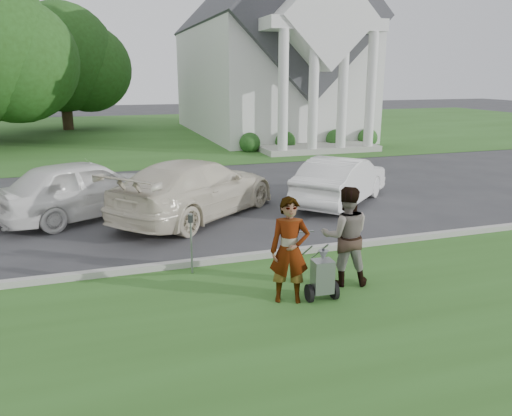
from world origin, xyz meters
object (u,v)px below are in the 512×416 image
striping_cart (322,277)px  car_b (85,188)px  person_left (290,251)px  car_d (341,180)px  person_right (345,237)px  tree_back (62,63)px  car_c (196,188)px  parking_meter_near (191,236)px  church (267,43)px

striping_cart → car_b: (-4.04, 7.05, 0.39)m
person_left → car_d: 7.36m
person_left → person_right: (1.30, 0.40, 0.01)m
car_b → tree_back: bearing=-23.7°
striping_cart → person_left: person_left is taller
striping_cart → person_left: (-0.58, 0.14, 0.51)m
person_right → car_c: bearing=-55.7°
car_b → car_d: car_b is taller
striping_cart → car_d: (3.57, 6.21, 0.30)m
parking_meter_near → car_c: (0.94, 4.19, 0.02)m
parking_meter_near → car_b: 5.51m
parking_meter_near → car_b: car_b is taller
church → car_d: 19.79m
person_right → car_b: size_ratio=0.39×
tree_back → car_c: tree_back is taller
tree_back → church: bearing=-27.8°
parking_meter_near → person_right: bearing=-27.4°
person_left → car_c: bearing=114.4°
striping_cart → car_c: bearing=102.5°
parking_meter_near → tree_back: bearing=96.6°
church → person_left: (-8.16, -24.75, -4.99)m
person_left → striping_cart: bearing=6.8°
car_c → car_d: size_ratio=1.26×
striping_cart → person_right: 1.04m
striping_cart → church: bearing=75.9°
church → person_left: 26.53m
church → tree_back: church is taller
car_c → parking_meter_near: bearing=126.7°
parking_meter_near → car_d: car_d is taller
car_b → car_d: 7.66m
striping_cart → car_d: 7.17m
car_d → person_right: bearing=111.1°
striping_cart → car_d: size_ratio=0.25×
car_d → car_b: bearing=41.5°
tree_back → car_b: tree_back is taller
striping_cart → car_b: bearing=122.7°
person_left → person_right: 1.36m
person_left → church: bearing=91.7°
car_b → car_d: bearing=-123.1°
church → tree_back: size_ratio=2.51×
striping_cart → person_right: person_right is taller
person_left → tree_back: bearing=118.7°
striping_cart → car_d: car_d is taller
striping_cart → person_right: bearing=39.6°
striping_cart → car_c: car_c is taller
striping_cart → parking_meter_near: 2.80m
person_left → car_d: person_left is taller
tree_back → parking_meter_near: 30.27m
striping_cart → person_left: bearing=169.7°
person_right → car_b: (-4.76, 6.51, -0.12)m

